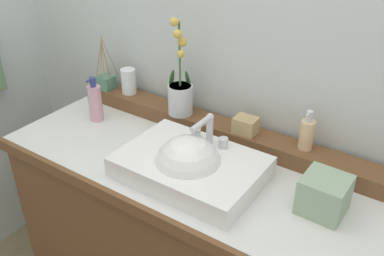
{
  "coord_description": "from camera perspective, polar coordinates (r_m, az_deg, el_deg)",
  "views": [
    {
      "loc": [
        0.7,
        -1.02,
        1.7
      ],
      "look_at": [
        0.02,
        -0.02,
        1.0
      ],
      "focal_mm": 40.2,
      "sensor_mm": 36.0,
      "label": 1
    }
  ],
  "objects": [
    {
      "name": "sink_basin",
      "position": [
        1.42,
        -0.34,
        -5.27
      ],
      "size": [
        0.46,
        0.33,
        0.26
      ],
      "color": "white",
      "rests_on": "vanity_cabinet"
    },
    {
      "name": "wall_back",
      "position": [
        1.62,
        7.93,
        16.02
      ],
      "size": [
        3.05,
        0.2,
        2.63
      ],
      "primitive_type": "cube",
      "color": "silver",
      "rests_on": "ground"
    },
    {
      "name": "soap_dispenser",
      "position": [
        1.49,
        14.99,
        -0.73
      ],
      "size": [
        0.05,
        0.05,
        0.14
      ],
      "color": "#E0BA89",
      "rests_on": "back_ledge"
    },
    {
      "name": "tissue_box",
      "position": [
        1.33,
        17.12,
        -8.46
      ],
      "size": [
        0.13,
        0.13,
        0.12
      ],
      "primitive_type": "cube",
      "rotation": [
        0.0,
        0.0,
        -0.02
      ],
      "color": "#8FAB8B",
      "rests_on": "vanity_cabinet"
    },
    {
      "name": "lotion_bottle",
      "position": [
        1.78,
        -12.72,
        3.35
      ],
      "size": [
        0.05,
        0.06,
        0.19
      ],
      "color": "#CF9AAA",
      "rests_on": "vanity_cabinet"
    },
    {
      "name": "tumbler_cup",
      "position": [
        1.86,
        -8.42,
        6.15
      ],
      "size": [
        0.06,
        0.06,
        0.11
      ],
      "primitive_type": "cylinder",
      "color": "white",
      "rests_on": "back_ledge"
    },
    {
      "name": "potted_plant",
      "position": [
        1.66,
        -1.58,
        4.81
      ],
      "size": [
        0.1,
        0.1,
        0.38
      ],
      "color": "silver",
      "rests_on": "back_ledge"
    },
    {
      "name": "reed_diffuser",
      "position": [
        1.93,
        -11.31,
        6.1
      ],
      "size": [
        0.08,
        0.08,
        0.24
      ],
      "color": "#4D7D64",
      "rests_on": "back_ledge"
    },
    {
      "name": "trinket_box",
      "position": [
        1.56,
        7.13,
        0.36
      ],
      "size": [
        0.08,
        0.07,
        0.06
      ],
      "primitive_type": "cube",
      "rotation": [
        0.0,
        0.0,
        0.02
      ],
      "color": "tan",
      "rests_on": "back_ledge"
    },
    {
      "name": "back_ledge",
      "position": [
        1.64,
        4.07,
        -0.32
      ],
      "size": [
        1.32,
        0.11,
        0.06
      ],
      "primitive_type": "cube",
      "color": "brown",
      "rests_on": "vanity_cabinet"
    },
    {
      "name": "vanity_cabinet",
      "position": [
        1.78,
        -0.12,
        -15.9
      ],
      "size": [
        1.4,
        0.57,
        0.85
      ],
      "color": "brown",
      "rests_on": "ground"
    }
  ]
}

